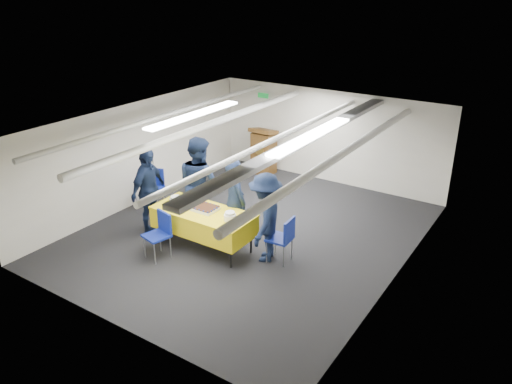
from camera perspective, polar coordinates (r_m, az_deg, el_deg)
ground at (r=10.13m, az=-0.75°, el=-4.74°), size 7.00×7.00×0.00m
room_shell at (r=9.70m, az=1.01°, el=5.58°), size 6.00×7.00×2.30m
serving_table at (r=9.43m, az=-6.01°, el=-3.31°), size 1.96×0.88×0.77m
sheet_cake at (r=9.34m, az=-5.86°, el=-1.85°), size 0.47×0.36×0.08m
plate_stack_left at (r=9.65m, az=-9.14°, el=-0.97°), size 0.24×0.24×0.16m
plate_stack_right at (r=8.90m, az=-2.99°, el=-2.82°), size 0.22×0.22×0.17m
podium at (r=13.05m, az=0.89°, el=4.73°), size 0.62×0.53×1.25m
chair_near at (r=9.26m, az=-10.90°, el=-4.33°), size 0.51×0.51×0.87m
chair_right at (r=8.93m, az=3.20°, el=-5.00°), size 0.45×0.45×0.87m
chair_left at (r=11.34m, az=-11.57°, el=0.89°), size 0.54×0.54×0.87m
sailor_a at (r=9.52m, az=-2.51°, el=-0.94°), size 0.73×0.60×1.71m
sailor_b at (r=10.03m, az=-6.46°, el=0.94°), size 1.10×0.95×1.95m
sailor_c at (r=10.11m, az=-12.18°, el=0.15°), size 0.61×1.09×1.75m
sailor_d at (r=8.88m, az=1.11°, el=-2.95°), size 0.93×1.21×1.66m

